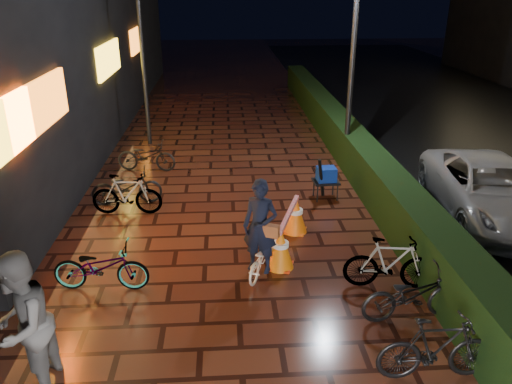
{
  "coord_description": "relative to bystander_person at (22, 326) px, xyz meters",
  "views": [
    {
      "loc": [
        -0.15,
        -6.05,
        4.63
      ],
      "look_at": [
        0.4,
        2.34,
        1.1
      ],
      "focal_mm": 35.0,
      "sensor_mm": 36.0,
      "label": 1
    }
  ],
  "objects": [
    {
      "name": "cyclist",
      "position": [
        2.98,
        2.43,
        -0.29
      ],
      "size": [
        0.88,
        1.28,
        1.74
      ],
      "color": "white",
      "rests_on": "ground"
    },
    {
      "name": "lamp_post_sf",
      "position": [
        0.08,
        10.22,
        1.65
      ],
      "size": [
        0.44,
        0.25,
        4.71
      ],
      "color": "black",
      "rests_on": "ground"
    },
    {
      "name": "cart_assembly",
      "position": [
        4.7,
        5.58,
        -0.38
      ],
      "size": [
        0.6,
        0.62,
        1.09
      ],
      "color": "black",
      "rests_on": "ground"
    },
    {
      "name": "bystander_person",
      "position": [
        0.0,
        0.0,
        0.0
      ],
      "size": [
        0.77,
        0.96,
        1.88
      ],
      "primitive_type": "imported",
      "rotation": [
        0.0,
        0.0,
        -1.64
      ],
      "color": "#5A5A5C",
      "rests_on": "ground"
    },
    {
      "name": "hedge",
      "position": [
        5.87,
        9.12,
        -0.44
      ],
      "size": [
        0.7,
        20.0,
        1.0
      ],
      "primitive_type": "cube",
      "color": "black",
      "rests_on": "ground"
    },
    {
      "name": "ground",
      "position": [
        2.57,
        1.12,
        -0.94
      ],
      "size": [
        80.0,
        80.0,
        0.0
      ],
      "primitive_type": "plane",
      "color": "#381911",
      "rests_on": "ground"
    },
    {
      "name": "parked_bikes_storefront",
      "position": [
        0.3,
        5.14,
        -0.52
      ],
      "size": [
        1.78,
        6.32,
        0.91
      ],
      "color": "black",
      "rests_on": "ground"
    },
    {
      "name": "traffic_barrier",
      "position": [
        3.56,
        3.31,
        -0.56
      ],
      "size": [
        0.97,
        1.86,
        0.76
      ],
      "color": "orange",
      "rests_on": "ground"
    },
    {
      "name": "van",
      "position": [
        7.99,
        4.41,
        -0.32
      ],
      "size": [
        2.49,
        4.59,
        1.22
      ],
      "primitive_type": "imported",
      "rotation": [
        0.0,
        0.0,
        -0.11
      ],
      "color": "#A4A4A9",
      "rests_on": "ground"
    },
    {
      "name": "parked_bikes_hedge",
      "position": [
        5.05,
        0.94,
        -0.5
      ],
      "size": [
        1.69,
        2.57,
        0.91
      ],
      "color": "black",
      "rests_on": "ground"
    },
    {
      "name": "lamp_post_hedge",
      "position": [
        5.6,
        7.44,
        1.82
      ],
      "size": [
        0.48,
        0.14,
        5.02
      ],
      "color": "black",
      "rests_on": "ground"
    }
  ]
}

